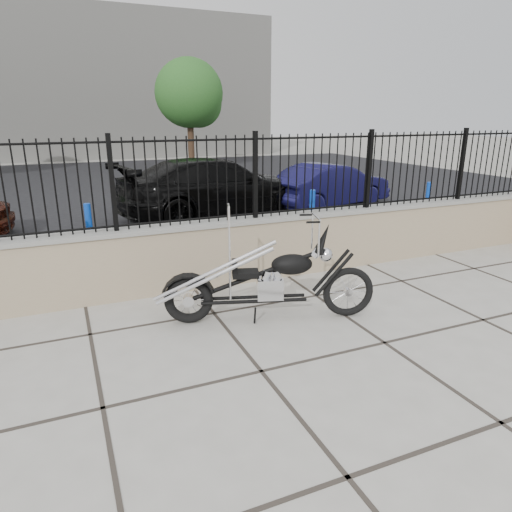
{
  "coord_description": "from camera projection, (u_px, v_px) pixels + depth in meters",
  "views": [
    {
      "loc": [
        -1.61,
        -3.62,
        2.43
      ],
      "look_at": [
        0.53,
        1.38,
        0.74
      ],
      "focal_mm": 32.0,
      "sensor_mm": 36.0,
      "label": 1
    }
  ],
  "objects": [
    {
      "name": "parking_lot",
      "position": [
        113.0,
        189.0,
        15.48
      ],
      "size": [
        30.0,
        30.0,
        0.0
      ],
      "primitive_type": "plane",
      "color": "black",
      "rests_on": "ground"
    },
    {
      "name": "chopper_motorcycle",
      "position": [
        266.0,
        263.0,
        5.44
      ],
      "size": [
        2.48,
        1.14,
        1.47
      ],
      "primitive_type": null,
      "rotation": [
        0.0,
        0.0,
        -0.3
      ],
      "color": "black",
      "rests_on": "ground_plane"
    },
    {
      "name": "background_building",
      "position": [
        79.0,
        86.0,
        26.58
      ],
      "size": [
        22.0,
        6.0,
        8.0
      ],
      "primitive_type": "cube",
      "color": "beige",
      "rests_on": "ground_plane"
    },
    {
      "name": "car_blue",
      "position": [
        330.0,
        185.0,
        12.35
      ],
      "size": [
        3.78,
        2.09,
        1.18
      ],
      "primitive_type": "imported",
      "rotation": [
        0.0,
        0.0,
        1.82
      ],
      "color": "#12103D",
      "rests_on": "parking_lot"
    },
    {
      "name": "retaining_wall",
      "position": [
        191.0,
        256.0,
        6.56
      ],
      "size": [
        14.0,
        0.36,
        0.96
      ],
      "primitive_type": "cube",
      "color": "gray",
      "rests_on": "ground_plane"
    },
    {
      "name": "ground_plane",
      "position": [
        261.0,
        372.0,
        4.51
      ],
      "size": [
        90.0,
        90.0,
        0.0
      ],
      "primitive_type": "plane",
      "color": "#99968E",
      "rests_on": "ground"
    },
    {
      "name": "tree_right",
      "position": [
        189.0,
        90.0,
        19.47
      ],
      "size": [
        2.91,
        2.91,
        4.91
      ],
      "rotation": [
        0.0,
        0.0,
        -0.37
      ],
      "color": "#382619",
      "rests_on": "ground_plane"
    },
    {
      "name": "bollard_b",
      "position": [
        312.0,
        213.0,
        9.44
      ],
      "size": [
        0.15,
        0.15,
        0.96
      ],
      "primitive_type": "cylinder",
      "rotation": [
        0.0,
        0.0,
        0.42
      ],
      "color": "#0C20B7",
      "rests_on": "ground_plane"
    },
    {
      "name": "bollard_a",
      "position": [
        90.0,
        230.0,
        8.02
      ],
      "size": [
        0.15,
        0.15,
        0.96
      ],
      "primitive_type": "cylinder",
      "rotation": [
        0.0,
        0.0,
        0.42
      ],
      "color": "#0D18CD",
      "rests_on": "ground_plane"
    },
    {
      "name": "car_black",
      "position": [
        217.0,
        187.0,
        11.27
      ],
      "size": [
        5.17,
        2.72,
        1.43
      ],
      "primitive_type": "imported",
      "rotation": [
        0.0,
        0.0,
        1.72
      ],
      "color": "black",
      "rests_on": "parking_lot"
    },
    {
      "name": "iron_fence",
      "position": [
        188.0,
        181.0,
        6.24
      ],
      "size": [
        14.0,
        0.08,
        1.2
      ],
      "primitive_type": "cube",
      "color": "black",
      "rests_on": "retaining_wall"
    },
    {
      "name": "bollard_c",
      "position": [
        428.0,
        201.0,
        10.98
      ],
      "size": [
        0.13,
        0.13,
        0.89
      ],
      "primitive_type": "cylinder",
      "rotation": [
        0.0,
        0.0,
        -0.2
      ],
      "color": "#0E18DA",
      "rests_on": "ground_plane"
    }
  ]
}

